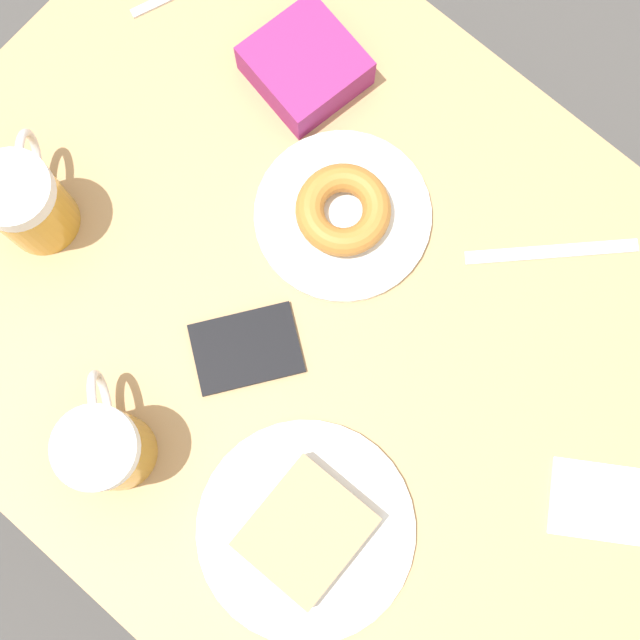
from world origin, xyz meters
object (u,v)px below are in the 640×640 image
(beer_mug_left, at_px, (28,202))
(passport_far_edge, at_px, (246,349))
(beer_mug_center, at_px, (107,447))
(plate_with_cake, at_px, (306,530))
(plate_with_donut, at_px, (343,213))
(blue_pouch, at_px, (305,66))
(napkin_folded, at_px, (613,503))
(knife, at_px, (551,252))

(beer_mug_left, bearing_deg, passport_far_edge, 97.97)
(beer_mug_center, bearing_deg, plate_with_cake, 108.23)
(beer_mug_left, distance_m, beer_mug_center, 0.30)
(plate_with_donut, height_order, passport_far_edge, plate_with_donut)
(blue_pouch, bearing_deg, beer_mug_left, -18.66)
(plate_with_donut, distance_m, passport_far_edge, 0.20)
(beer_mug_center, distance_m, napkin_folded, 0.58)
(plate_with_donut, height_order, beer_mug_left, beer_mug_left)
(plate_with_donut, relative_size, blue_pouch, 1.50)
(plate_with_donut, xyz_separation_m, beer_mug_left, (0.24, -0.28, 0.05))
(beer_mug_left, bearing_deg, beer_mug_center, 61.17)
(plate_with_donut, distance_m, napkin_folded, 0.47)
(napkin_folded, xyz_separation_m, knife, (-0.19, -0.24, -0.00))
(beer_mug_left, height_order, knife, beer_mug_left)
(plate_with_donut, bearing_deg, knife, 120.86)
(plate_with_donut, height_order, beer_mug_center, beer_mug_center)
(plate_with_cake, xyz_separation_m, beer_mug_center, (0.07, -0.23, 0.05))
(blue_pouch, bearing_deg, beer_mug_center, 16.17)
(plate_with_cake, distance_m, passport_far_edge, 0.22)
(beer_mug_center, relative_size, blue_pouch, 0.88)
(knife, bearing_deg, plate_with_donut, -59.14)
(beer_mug_center, relative_size, knife, 0.78)
(beer_mug_center, distance_m, blue_pouch, 0.52)
(knife, bearing_deg, beer_mug_left, -53.04)
(plate_with_donut, distance_m, knife, 0.26)
(plate_with_cake, bearing_deg, knife, 178.84)
(plate_with_donut, xyz_separation_m, knife, (-0.13, 0.22, -0.01))
(plate_with_cake, relative_size, blue_pouch, 1.74)
(plate_with_cake, distance_m, plate_with_donut, 0.38)
(beer_mug_center, relative_size, passport_far_edge, 0.83)
(plate_with_cake, distance_m, beer_mug_center, 0.24)
(napkin_folded, relative_size, passport_far_edge, 1.11)
(plate_with_cake, bearing_deg, passport_far_edge, -120.26)
(beer_mug_left, xyz_separation_m, beer_mug_center, (0.15, 0.26, 0.00))
(plate_with_cake, height_order, knife, plate_with_cake)
(beer_mug_center, xyz_separation_m, knife, (-0.52, 0.24, -0.06))
(plate_with_donut, relative_size, beer_mug_center, 1.71)
(beer_mug_center, distance_m, passport_far_edge, 0.20)
(napkin_folded, bearing_deg, knife, -128.36)
(blue_pouch, bearing_deg, plate_with_donut, 54.85)
(plate_with_cake, xyz_separation_m, knife, (-0.45, 0.01, -0.01))
(passport_far_edge, bearing_deg, knife, 148.85)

